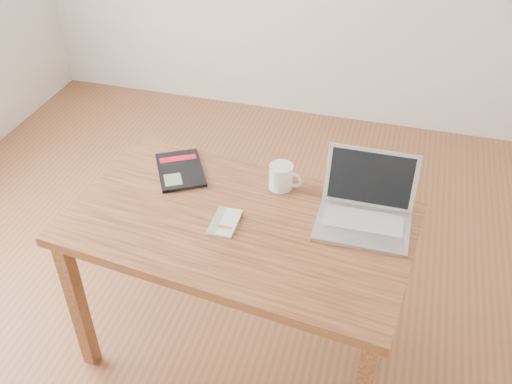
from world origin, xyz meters
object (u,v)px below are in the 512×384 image
(desk, at_px, (239,238))
(coffee_mug, at_px, (282,176))
(black_guidebook, at_px, (180,170))
(white_guidebook, at_px, (225,222))
(laptop, at_px, (365,209))

(desk, bearing_deg, coffee_mug, 73.34)
(black_guidebook, xyz_separation_m, coffee_mug, (0.43, 0.01, 0.05))
(white_guidebook, bearing_deg, coffee_mug, 60.94)
(laptop, bearing_deg, white_guidebook, -161.62)
(white_guidebook, height_order, black_guidebook, same)
(laptop, distance_m, coffee_mug, 0.36)
(desk, bearing_deg, laptop, 23.04)
(laptop, relative_size, coffee_mug, 2.48)
(desk, distance_m, white_guidebook, 0.11)
(white_guidebook, relative_size, black_guidebook, 0.48)
(black_guidebook, distance_m, laptop, 0.78)
(white_guidebook, distance_m, coffee_mug, 0.32)
(coffee_mug, bearing_deg, desk, -103.10)
(desk, relative_size, laptop, 3.96)
(laptop, height_order, coffee_mug, laptop)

